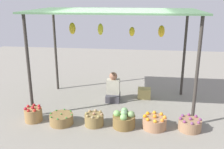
% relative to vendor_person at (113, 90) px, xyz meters
% --- Properties ---
extents(ground_plane, '(14.00, 14.00, 0.00)m').
position_rel_vendor_person_xyz_m(ground_plane, '(0.06, -0.25, -0.30)').
color(ground_plane, gray).
extents(market_stall_structure, '(3.93, 2.11, 2.39)m').
position_rel_vendor_person_xyz_m(market_stall_structure, '(0.05, -0.24, 1.90)').
color(market_stall_structure, '#38332D').
rests_on(market_stall_structure, ground).
extents(vendor_person, '(0.36, 0.44, 0.78)m').
position_rel_vendor_person_xyz_m(vendor_person, '(0.00, 0.00, 0.00)').
color(vendor_person, '#424048').
rests_on(vendor_person, ground).
extents(basket_red_apples, '(0.39, 0.39, 0.36)m').
position_rel_vendor_person_xyz_m(basket_red_apples, '(-1.64, -1.40, -0.14)').
color(basket_red_apples, olive).
rests_on(basket_red_apples, ground).
extents(basket_green_chilies, '(0.52, 0.52, 0.25)m').
position_rel_vendor_person_xyz_m(basket_green_chilies, '(-0.97, -1.46, -0.19)').
color(basket_green_chilies, olive).
rests_on(basket_green_chilies, ground).
extents(basket_potatoes, '(0.41, 0.41, 0.30)m').
position_rel_vendor_person_xyz_m(basket_potatoes, '(-0.25, -1.43, -0.17)').
color(basket_potatoes, olive).
rests_on(basket_potatoes, ground).
extents(basket_cabbages, '(0.48, 0.48, 0.39)m').
position_rel_vendor_person_xyz_m(basket_cabbages, '(0.40, -1.43, -0.13)').
color(basket_cabbages, brown).
rests_on(basket_cabbages, ground).
extents(basket_oranges, '(0.51, 0.51, 0.31)m').
position_rel_vendor_person_xyz_m(basket_oranges, '(1.05, -1.39, -0.17)').
color(basket_oranges, '#A27554').
rests_on(basket_oranges, ground).
extents(basket_purple_onions, '(0.48, 0.48, 0.29)m').
position_rel_vendor_person_xyz_m(basket_purple_onions, '(1.79, -1.38, -0.18)').
color(basket_purple_onions, '#997252').
rests_on(basket_purple_onions, ground).
extents(wooden_crate_near_vendor, '(0.35, 0.27, 0.28)m').
position_rel_vendor_person_xyz_m(wooden_crate_near_vendor, '(0.83, 0.25, -0.16)').
color(wooden_crate_near_vendor, tan).
rests_on(wooden_crate_near_vendor, ground).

